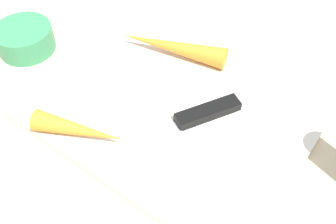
{
  "coord_description": "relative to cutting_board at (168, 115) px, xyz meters",
  "views": [
    {
      "loc": [
        -0.2,
        0.28,
        0.42
      ],
      "look_at": [
        0.0,
        0.0,
        0.01
      ],
      "focal_mm": 42.79,
      "sensor_mm": 36.0,
      "label": 1
    }
  ],
  "objects": [
    {
      "name": "ground_plane",
      "position": [
        0.0,
        0.0,
        -0.01
      ],
      "size": [
        1.4,
        1.4,
        0.0
      ],
      "primitive_type": "plane",
      "color": "#C6B793"
    },
    {
      "name": "carrot_short",
      "position": [
        0.07,
        0.1,
        0.02
      ],
      "size": [
        0.12,
        0.07,
        0.03
      ],
      "primitive_type": "cone",
      "rotation": [
        0.0,
        1.57,
        3.51
      ],
      "color": "orange",
      "rests_on": "cutting_board"
    },
    {
      "name": "carrot_long",
      "position": [
        0.06,
        -0.1,
        0.02
      ],
      "size": [
        0.17,
        0.08,
        0.03
      ],
      "primitive_type": "cone",
      "rotation": [
        0.0,
        1.57,
        0.29
      ],
      "color": "orange",
      "rests_on": "cutting_board"
    },
    {
      "name": "knife",
      "position": [
        -0.04,
        -0.02,
        0.01
      ],
      "size": [
        0.12,
        0.18,
        0.01
      ],
      "rotation": [
        0.0,
        0.0,
        1.05
      ],
      "color": "#B7B7BC",
      "rests_on": "cutting_board"
    },
    {
      "name": "small_bowl",
      "position": [
        0.26,
        0.02,
        0.01
      ],
      "size": [
        0.09,
        0.09,
        0.04
      ],
      "primitive_type": "cylinder",
      "color": "#388C59",
      "rests_on": "ground_plane"
    },
    {
      "name": "cutting_board",
      "position": [
        0.0,
        0.0,
        0.0
      ],
      "size": [
        0.36,
        0.26,
        0.01
      ],
      "primitive_type": "cube",
      "color": "silver",
      "rests_on": "ground_plane"
    }
  ]
}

